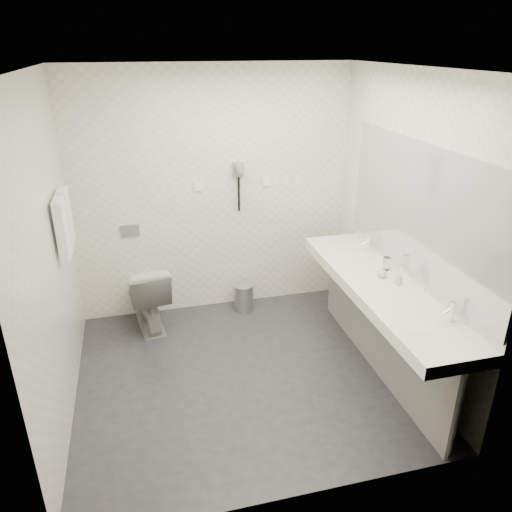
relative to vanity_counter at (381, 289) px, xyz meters
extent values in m
plane|color=#2B2B31|center=(-1.12, 0.20, -0.80)|extent=(2.80, 2.80, 0.00)
plane|color=white|center=(-1.12, 0.20, 1.70)|extent=(2.80, 2.80, 0.00)
plane|color=white|center=(-1.12, 1.50, 0.45)|extent=(2.80, 0.00, 2.80)
plane|color=white|center=(-1.12, -1.10, 0.45)|extent=(2.80, 0.00, 2.80)
plane|color=white|center=(-2.52, 0.20, 0.45)|extent=(0.00, 2.60, 2.60)
plane|color=white|center=(0.27, 0.20, 0.45)|extent=(0.00, 2.60, 2.60)
cube|color=white|center=(0.00, 0.00, 0.00)|extent=(0.55, 2.20, 0.10)
cube|color=gray|center=(0.02, 0.00, -0.42)|extent=(0.03, 2.15, 0.75)
cylinder|color=silver|center=(0.05, -1.04, -0.42)|extent=(0.06, 0.06, 0.75)
cylinder|color=silver|center=(0.05, 1.04, -0.42)|extent=(0.06, 0.06, 0.75)
cube|color=#B2BCC6|center=(0.26, 0.00, 0.65)|extent=(0.02, 2.20, 1.05)
ellipsoid|color=white|center=(0.00, -0.65, 0.04)|extent=(0.40, 0.31, 0.05)
ellipsoid|color=white|center=(0.00, 0.65, 0.04)|extent=(0.40, 0.31, 0.05)
cylinder|color=silver|center=(0.19, -0.65, 0.12)|extent=(0.04, 0.04, 0.15)
cylinder|color=silver|center=(0.19, 0.65, 0.12)|extent=(0.04, 0.04, 0.15)
imported|color=white|center=(0.12, -0.05, 0.10)|extent=(0.06, 0.06, 0.10)
imported|color=white|center=(0.05, 0.10, 0.10)|extent=(0.10, 0.10, 0.10)
cylinder|color=silver|center=(0.16, 0.23, 0.11)|extent=(0.07, 0.07, 0.11)
imported|color=white|center=(-1.87, 1.22, -0.45)|extent=(0.49, 0.74, 0.70)
cube|color=#B2B5BA|center=(-1.98, 1.49, 0.15)|extent=(0.18, 0.02, 0.12)
cylinder|color=#B2B5BA|center=(-0.87, 1.29, -0.66)|extent=(0.26, 0.26, 0.28)
cylinder|color=#B2B5BA|center=(-0.87, 1.29, -0.51)|extent=(0.20, 0.20, 0.02)
cylinder|color=silver|center=(-2.47, 0.75, 0.75)|extent=(0.02, 0.62, 0.02)
cube|color=white|center=(-2.46, 0.61, 0.53)|extent=(0.07, 0.24, 0.48)
cube|color=white|center=(-2.46, 0.89, 0.53)|extent=(0.07, 0.24, 0.48)
cube|color=gray|center=(-0.88, 1.47, 0.70)|extent=(0.10, 0.04, 0.14)
cylinder|color=gray|center=(-0.88, 1.40, 0.73)|extent=(0.08, 0.14, 0.08)
cylinder|color=black|center=(-0.88, 1.46, 0.45)|extent=(0.02, 0.02, 0.35)
cube|color=white|center=(-1.27, 1.49, 0.55)|extent=(0.09, 0.02, 0.09)
cube|color=white|center=(-0.57, 1.49, 0.55)|extent=(0.09, 0.02, 0.09)
camera|label=1|loc=(-1.87, -3.20, 1.87)|focal=34.23mm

